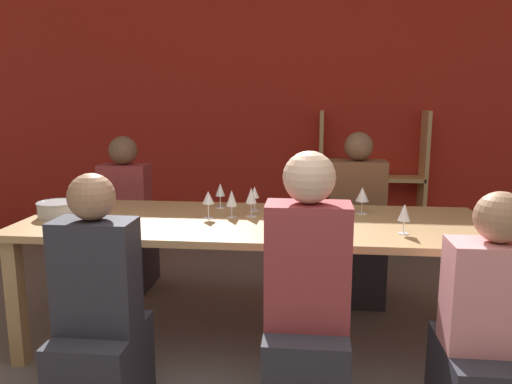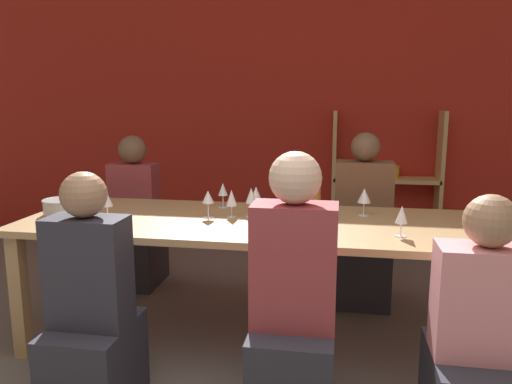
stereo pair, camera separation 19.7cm
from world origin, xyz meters
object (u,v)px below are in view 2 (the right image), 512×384
(wine_glass_white_a, at_px, (256,193))
(person_near_a, at_px, (92,323))
(wine_glass_white_d, at_px, (208,198))
(person_far_b, at_px, (136,229))
(wine_glass_white_c, at_px, (251,197))
(person_near_c, at_px, (293,328))
(mixing_bowl, at_px, (63,206))
(wine_glass_red_a, at_px, (480,227))
(person_far_a, at_px, (362,240))
(wine_glass_white_b, at_px, (364,196))
(shelf_unit, at_px, (381,200))
(wine_glass_empty_a, at_px, (402,215))
(person_near_b, at_px, (478,361))
(wine_glass_red_b, at_px, (232,199))
(wine_glass_red_c, at_px, (223,190))
(dining_table, at_px, (253,232))
(wine_glass_white_e, at_px, (107,200))
(wine_bottle_green, at_px, (315,201))

(wine_glass_white_a, distance_m, person_near_a, 1.28)
(wine_glass_white_d, relative_size, person_far_b, 0.14)
(wine_glass_white_c, xyz_separation_m, person_near_c, (0.35, -0.87, -0.42))
(mixing_bowl, bearing_deg, wine_glass_red_a, -9.14)
(wine_glass_white_d, distance_m, person_far_a, 1.30)
(mixing_bowl, height_order, wine_glass_white_b, wine_glass_white_b)
(mixing_bowl, bearing_deg, shelf_unit, 45.95)
(shelf_unit, distance_m, person_near_c, 2.98)
(person_near_a, bearing_deg, wine_glass_empty_a, 20.75)
(wine_glass_white_a, bearing_deg, shelf_unit, 63.76)
(wine_glass_white_a, distance_m, wine_glass_white_c, 0.15)
(person_near_b, bearing_deg, wine_glass_white_d, 149.28)
(shelf_unit, xyz_separation_m, wine_glass_white_a, (-0.94, -1.90, 0.39))
(wine_glass_white_a, relative_size, wine_glass_red_b, 0.95)
(wine_glass_empty_a, height_order, person_far_b, person_far_b)
(wine_glass_white_d, distance_m, wine_glass_red_c, 0.30)
(person_near_c, bearing_deg, dining_table, 112.18)
(mixing_bowl, bearing_deg, wine_glass_white_a, 13.60)
(person_far_b, bearing_deg, shelf_unit, -146.66)
(dining_table, height_order, person_near_a, person_near_a)
(wine_glass_red_a, bearing_deg, wine_glass_empty_a, 149.97)
(person_far_b, bearing_deg, wine_glass_red_a, 151.27)
(wine_glass_white_b, bearing_deg, wine_glass_white_d, -166.66)
(shelf_unit, bearing_deg, person_near_a, -117.99)
(person_near_b, bearing_deg, wine_glass_white_e, 160.22)
(wine_glass_red_b, xyz_separation_m, wine_glass_white_b, (0.80, 0.18, 0.01))
(mixing_bowl, height_order, person_far_a, person_far_a)
(wine_glass_red_b, height_order, person_near_b, person_near_b)
(mixing_bowl, distance_m, wine_glass_white_a, 1.21)
(wine_bottle_green, relative_size, person_near_c, 0.23)
(wine_bottle_green, bearing_deg, dining_table, -173.95)
(wine_bottle_green, bearing_deg, wine_glass_red_a, -29.88)
(mixing_bowl, height_order, person_near_c, person_near_c)
(wine_glass_empty_a, distance_m, person_far_b, 2.24)
(wine_glass_red_c, bearing_deg, person_far_b, 149.13)
(shelf_unit, height_order, person_near_a, shelf_unit)
(wine_glass_white_a, bearing_deg, person_far_b, 151.89)
(wine_glass_empty_a, xyz_separation_m, wine_glass_white_e, (-1.71, 0.14, -0.00))
(person_near_c, bearing_deg, wine_glass_white_d, 126.97)
(shelf_unit, relative_size, person_far_b, 1.14)
(wine_glass_red_c, distance_m, person_near_a, 1.25)
(person_far_a, height_order, person_far_b, person_far_a)
(person_far_b, bearing_deg, person_near_b, 143.57)
(wine_glass_white_b, height_order, wine_glass_white_c, wine_glass_white_c)
(person_near_a, bearing_deg, wine_glass_white_a, 58.92)
(mixing_bowl, height_order, wine_glass_white_e, wine_glass_white_e)
(shelf_unit, height_order, wine_glass_white_a, shelf_unit)
(dining_table, xyz_separation_m, person_near_c, (0.32, -0.78, -0.22))
(wine_glass_empty_a, xyz_separation_m, person_near_b, (0.27, -0.58, -0.48))
(dining_table, bearing_deg, wine_glass_red_c, 129.47)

